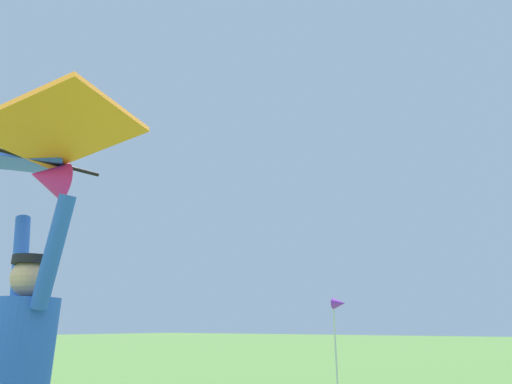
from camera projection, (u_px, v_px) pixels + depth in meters
The scene contains 3 objects.
kite_flyer_person at pixel (16, 383), 2.25m from camera, with size 0.81×0.39×1.92m.
held_stunt_kite at pixel (40, 156), 2.60m from camera, with size 1.64×0.99×0.39m.
marker_flag at pixel (339, 309), 9.11m from camera, with size 0.30×0.24×1.82m.
Camera 1 is at (2.59, -0.93, 1.23)m, focal length 29.55 mm.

